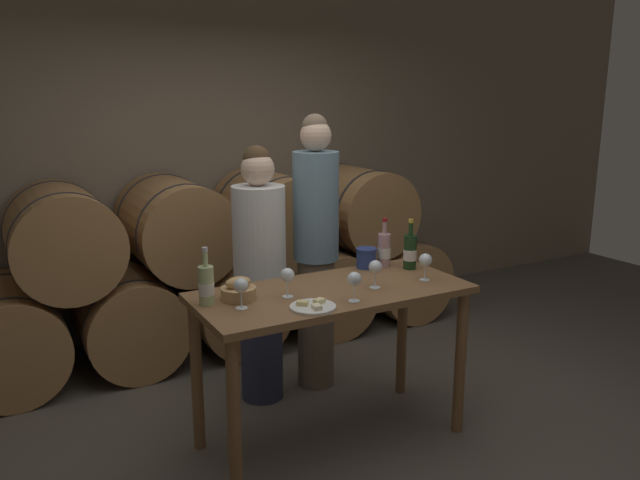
# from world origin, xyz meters

# --- Properties ---
(ground_plane) EXTENTS (10.00, 10.00, 0.00)m
(ground_plane) POSITION_xyz_m (0.00, 0.00, 0.00)
(ground_plane) COLOR #564F44
(stone_wall_back) EXTENTS (10.00, 0.12, 3.20)m
(stone_wall_back) POSITION_xyz_m (0.00, 2.25, 1.60)
(stone_wall_back) COLOR #7F705B
(stone_wall_back) RESTS_ON ground_plane
(barrel_stack) EXTENTS (3.85, 0.94, 1.35)m
(barrel_stack) POSITION_xyz_m (-0.00, 1.65, 0.64)
(barrel_stack) COLOR #9E7042
(barrel_stack) RESTS_ON ground_plane
(tasting_table) EXTENTS (1.51, 0.69, 0.91)m
(tasting_table) POSITION_xyz_m (0.00, 0.00, 0.77)
(tasting_table) COLOR brown
(tasting_table) RESTS_ON ground_plane
(person_left) EXTENTS (0.33, 0.33, 1.65)m
(person_left) POSITION_xyz_m (-0.14, 0.67, 0.84)
(person_left) COLOR #2D334C
(person_left) RESTS_ON ground_plane
(person_right) EXTENTS (0.30, 0.30, 1.83)m
(person_right) POSITION_xyz_m (0.26, 0.67, 0.95)
(person_right) COLOR #756651
(person_right) RESTS_ON ground_plane
(wine_bottle_red) EXTENTS (0.08, 0.08, 0.31)m
(wine_bottle_red) POSITION_xyz_m (0.62, 0.13, 1.01)
(wine_bottle_red) COLOR #193819
(wine_bottle_red) RESTS_ON tasting_table
(wine_bottle_white) EXTENTS (0.08, 0.08, 0.30)m
(wine_bottle_white) POSITION_xyz_m (-0.68, 0.09, 1.01)
(wine_bottle_white) COLOR #ADBC7F
(wine_bottle_white) RESTS_ON tasting_table
(wine_bottle_rose) EXTENTS (0.08, 0.08, 0.30)m
(wine_bottle_rose) POSITION_xyz_m (0.52, 0.26, 1.01)
(wine_bottle_rose) COLOR #BC8E93
(wine_bottle_rose) RESTS_ON tasting_table
(blue_crock) EXTENTS (0.13, 0.13, 0.12)m
(blue_crock) POSITION_xyz_m (0.40, 0.28, 0.97)
(blue_crock) COLOR navy
(blue_crock) RESTS_ON tasting_table
(bread_basket) EXTENTS (0.18, 0.18, 0.12)m
(bread_basket) POSITION_xyz_m (-0.51, 0.09, 0.95)
(bread_basket) COLOR tan
(bread_basket) RESTS_ON tasting_table
(cheese_plate) EXTENTS (0.23, 0.23, 0.04)m
(cheese_plate) POSITION_xyz_m (-0.24, -0.22, 0.92)
(cheese_plate) COLOR white
(cheese_plate) RESTS_ON tasting_table
(wine_glass_far_left) EXTENTS (0.07, 0.07, 0.16)m
(wine_glass_far_left) POSITION_xyz_m (-0.55, -0.05, 1.02)
(wine_glass_far_left) COLOR white
(wine_glass_far_left) RESTS_ON tasting_table
(wine_glass_left) EXTENTS (0.07, 0.07, 0.16)m
(wine_glass_left) POSITION_xyz_m (-0.27, 0.00, 1.02)
(wine_glass_left) COLOR white
(wine_glass_left) RESTS_ON tasting_table
(wine_glass_center) EXTENTS (0.07, 0.07, 0.16)m
(wine_glass_center) POSITION_xyz_m (0.00, -0.23, 1.02)
(wine_glass_center) COLOR white
(wine_glass_center) RESTS_ON tasting_table
(wine_glass_right) EXTENTS (0.07, 0.07, 0.16)m
(wine_glass_right) POSITION_xyz_m (0.22, -0.09, 1.02)
(wine_glass_right) COLOR white
(wine_glass_right) RESTS_ON tasting_table
(wine_glass_far_right) EXTENTS (0.07, 0.07, 0.16)m
(wine_glass_far_right) POSITION_xyz_m (0.55, -0.11, 1.02)
(wine_glass_far_right) COLOR white
(wine_glass_far_right) RESTS_ON tasting_table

